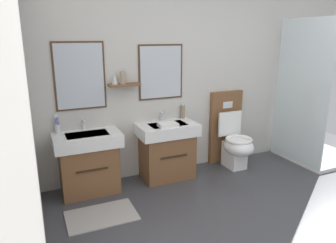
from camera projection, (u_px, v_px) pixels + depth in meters
wall_back at (202, 64)px, 4.10m from camera, size 4.47×0.27×2.74m
wall_left at (15, 118)px, 1.42m from camera, size 0.12×4.28×2.74m
bath_mat at (102, 216)px, 3.12m from camera, size 0.68×0.44×0.01m
vanity_sink_left at (89, 161)px, 3.53m from camera, size 0.72×0.46×0.70m
tap_on_left_sink at (84, 123)px, 3.57m from camera, size 0.03×0.13×0.11m
vanity_sink_right at (167, 149)px, 3.91m from camera, size 0.72×0.46×0.70m
tap_on_right_sink at (162, 115)px, 3.95m from camera, size 0.03×0.13×0.11m
toilet at (232, 139)px, 4.27m from camera, size 0.48×0.62×1.00m
toothbrush_cup at (58, 127)px, 3.45m from camera, size 0.07×0.07×0.21m
soap_dispenser at (183, 112)px, 4.05m from camera, size 0.06×0.06×0.20m
folded_hand_towel at (168, 125)px, 3.69m from camera, size 0.22×0.16×0.04m
shower_tray at (311, 132)px, 4.45m from camera, size 0.95×0.90×1.95m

